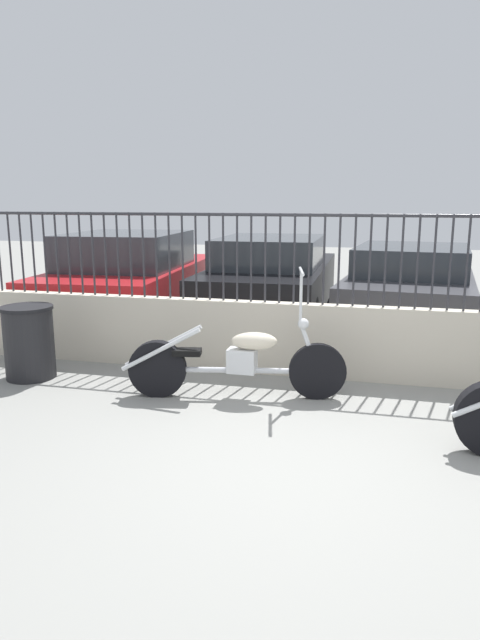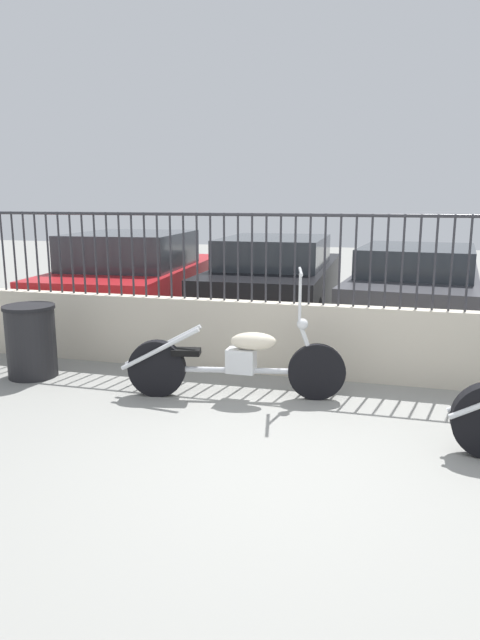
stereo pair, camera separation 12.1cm
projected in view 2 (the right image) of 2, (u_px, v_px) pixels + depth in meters
ground_plane at (282, 467)px, 4.24m from camera, size 40.00×40.00×0.00m
low_wall at (322, 341)px, 6.29m from camera, size 9.81×0.18×0.82m
fence_railing at (325, 248)px, 6.08m from camera, size 9.81×0.04×0.98m
motorcycle_silver at (226, 361)px, 5.65m from camera, size 2.21×0.68×1.30m
trash_bin at (31, 341)px, 6.33m from camera, size 0.56×0.56×0.81m
car_red at (136, 276)px, 9.32m from camera, size 2.17×4.43×1.43m
car_black at (276, 279)px, 9.17m from camera, size 1.78×4.30×1.37m
car_dark_grey at (416, 285)px, 8.85m from camera, size 2.20×4.39×1.25m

